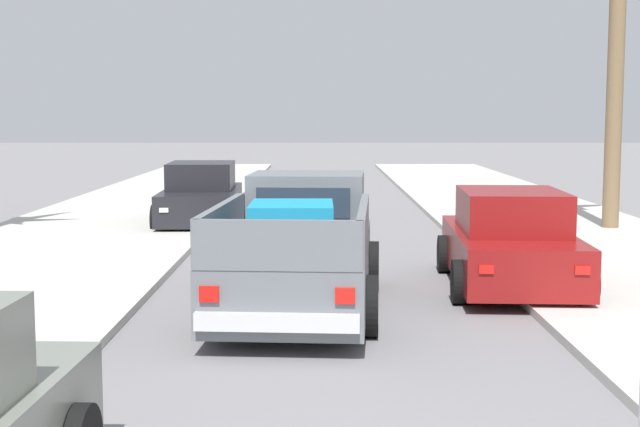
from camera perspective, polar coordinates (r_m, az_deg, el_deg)
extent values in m
cube|color=beige|center=(17.62, -16.69, -2.62)|extent=(5.12, 60.00, 0.12)
cube|color=beige|center=(17.72, 17.89, -2.61)|extent=(5.12, 60.00, 0.12)
cube|color=silver|center=(17.33, -13.01, -2.69)|extent=(0.16, 60.00, 0.10)
cube|color=silver|center=(17.40, 14.25, -2.69)|extent=(0.16, 60.00, 0.10)
cube|color=slate|center=(12.48, -1.29, -3.44)|extent=(2.26, 5.22, 0.80)
cube|color=slate|center=(13.96, -0.71, 0.91)|extent=(1.82, 1.61, 0.80)
cube|color=#283342|center=(13.20, -0.97, 0.69)|extent=(1.38, 0.15, 0.44)
cube|color=#283342|center=(14.71, -0.47, 1.27)|extent=(1.46, 0.16, 0.48)
cube|color=slate|center=(11.66, -6.14, -0.79)|extent=(0.32, 3.30, 0.56)
cube|color=slate|center=(11.48, 2.83, -0.87)|extent=(0.32, 3.30, 0.56)
cube|color=slate|center=(9.91, -2.62, -2.01)|extent=(1.88, 0.22, 0.56)
cube|color=silver|center=(9.98, -2.65, -6.86)|extent=(1.83, 0.24, 0.20)
cylinder|color=black|center=(14.14, -4.69, -3.21)|extent=(0.31, 0.78, 0.76)
cylinder|color=black|center=(13.98, 3.29, -3.31)|extent=(0.31, 0.78, 0.76)
cylinder|color=black|center=(11.29, -6.92, -5.66)|extent=(0.31, 0.78, 0.76)
cylinder|color=black|center=(11.10, 3.12, -5.84)|extent=(0.31, 0.78, 0.76)
cube|color=red|center=(10.06, -6.90, -5.05)|extent=(0.22, 0.05, 0.18)
cube|color=red|center=(9.89, 1.69, -5.20)|extent=(0.22, 0.05, 0.18)
cube|color=#198CBF|center=(11.52, -1.70, -0.78)|extent=(1.05, 1.27, 0.58)
cube|color=white|center=(7.68, -15.36, -9.83)|extent=(0.20, 0.05, 0.10)
cube|color=black|center=(22.14, -7.39, 0.61)|extent=(1.90, 4.26, 0.72)
cube|color=black|center=(22.18, -7.39, 2.39)|extent=(1.59, 2.15, 0.64)
cube|color=#283342|center=(21.22, -7.63, 2.15)|extent=(1.37, 0.13, 0.52)
cube|color=#283342|center=(23.14, -7.16, 2.50)|extent=(1.34, 0.13, 0.50)
cylinder|color=black|center=(20.80, -5.24, -0.32)|extent=(0.24, 0.65, 0.64)
cylinder|color=black|center=(20.98, -10.17, -0.34)|extent=(0.24, 0.65, 0.64)
cylinder|color=black|center=(23.38, -4.87, 0.41)|extent=(0.24, 0.65, 0.64)
cylinder|color=black|center=(23.55, -9.26, 0.40)|extent=(0.24, 0.65, 0.64)
cube|color=red|center=(24.17, -5.42, 1.37)|extent=(0.20, 0.05, 0.12)
cube|color=white|center=(19.98, -6.21, 0.23)|extent=(0.20, 0.05, 0.10)
cube|color=red|center=(24.28, -8.40, 1.36)|extent=(0.20, 0.05, 0.12)
cube|color=white|center=(20.11, -9.71, 0.21)|extent=(0.20, 0.05, 0.10)
cube|color=maroon|center=(14.47, 11.95, -2.48)|extent=(1.98, 4.29, 0.72)
cube|color=maroon|center=(14.29, 12.07, 0.16)|extent=(1.63, 2.18, 0.64)
cube|color=#283342|center=(15.24, 11.51, 0.47)|extent=(1.37, 0.15, 0.52)
cube|color=#283342|center=(13.34, 12.71, -0.38)|extent=(1.34, 0.15, 0.50)
cylinder|color=black|center=(15.68, 7.94, -2.53)|extent=(0.25, 0.65, 0.64)
cylinder|color=black|center=(15.93, 14.43, -2.53)|extent=(0.25, 0.65, 0.64)
cylinder|color=black|center=(13.12, 8.89, -4.28)|extent=(0.25, 0.65, 0.64)
cylinder|color=black|center=(13.42, 16.59, -4.23)|extent=(0.25, 0.65, 0.64)
cube|color=red|center=(12.30, 10.53, -3.48)|extent=(0.20, 0.05, 0.12)
cube|color=white|center=(16.46, 8.71, -1.11)|extent=(0.20, 0.05, 0.10)
cube|color=red|center=(12.53, 16.30, -3.45)|extent=(0.20, 0.05, 0.12)
cube|color=white|center=(16.62, 12.94, -1.13)|extent=(0.20, 0.05, 0.10)
cylinder|color=brown|center=(21.67, 18.23, 9.13)|extent=(0.37, 0.39, 7.79)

